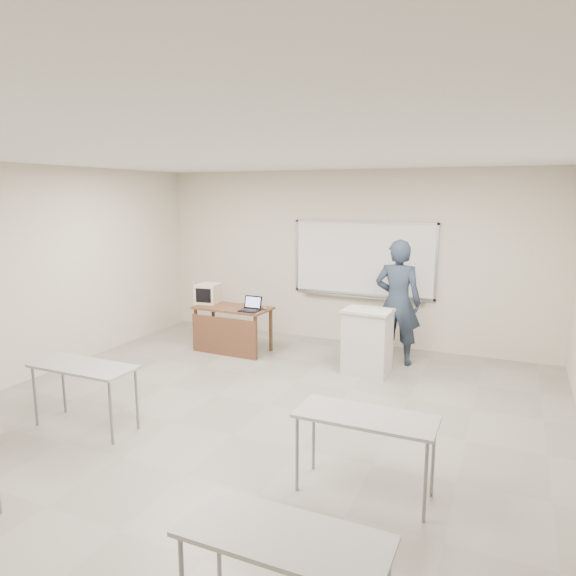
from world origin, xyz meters
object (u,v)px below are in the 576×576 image
at_px(whiteboard, 363,260).
at_px(crt_monitor, 208,293).
at_px(instructor_desk, 230,322).
at_px(podium, 367,342).
at_px(laptop, 251,307).
at_px(presenter, 398,302).
at_px(mouse, 264,308).
at_px(keyboard, 380,309).

xyz_separation_m(whiteboard, crt_monitor, (-2.39, -1.16, -0.57)).
distance_m(instructor_desk, podium, 2.34).
distance_m(laptop, presenter, 2.31).
height_order(instructor_desk, podium, podium).
xyz_separation_m(whiteboard, laptop, (-1.44, -1.41, -0.68)).
bearing_deg(instructor_desk, presenter, 14.54).
height_order(crt_monitor, presenter, presenter).
distance_m(podium, mouse, 1.83).
xyz_separation_m(podium, crt_monitor, (-2.89, 0.31, 0.43)).
relative_size(whiteboard, presenter, 1.29).
distance_m(instructor_desk, keyboard, 2.53).
relative_size(instructor_desk, podium, 1.32).
bearing_deg(presenter, podium, 65.05).
relative_size(laptop, presenter, 0.16).
distance_m(podium, keyboard, 0.52).
xyz_separation_m(podium, keyboard, (0.15, 0.08, 0.49)).
height_order(instructor_desk, laptop, laptop).
bearing_deg(whiteboard, instructor_desk, -142.85).
distance_m(crt_monitor, keyboard, 3.05).
relative_size(instructor_desk, laptop, 4.14).
xyz_separation_m(keyboard, presenter, (0.14, 0.57, -0.00)).
distance_m(whiteboard, presenter, 1.24).
bearing_deg(mouse, crt_monitor, 161.90).
xyz_separation_m(mouse, presenter, (2.07, 0.42, 0.19)).
bearing_deg(instructor_desk, laptop, -0.43).
bearing_deg(presenter, whiteboard, -47.25).
xyz_separation_m(crt_monitor, laptop, (0.95, -0.25, -0.11)).
bearing_deg(whiteboard, keyboard, -64.91).
relative_size(podium, mouse, 9.30).
distance_m(laptop, keyboard, 2.09).
relative_size(mouse, keyboard, 0.26).
height_order(instructor_desk, keyboard, keyboard).
bearing_deg(crt_monitor, whiteboard, 19.21).
bearing_deg(crt_monitor, presenter, -0.48).
relative_size(laptop, keyboard, 0.76).
bearing_deg(whiteboard, presenter, -45.98).
height_order(instructor_desk, crt_monitor, crt_monitor).
xyz_separation_m(whiteboard, presenter, (0.79, -0.81, -0.52)).
xyz_separation_m(laptop, presenter, (2.22, 0.60, 0.16)).
bearing_deg(crt_monitor, mouse, -10.59).
height_order(mouse, presenter, presenter).
height_order(podium, crt_monitor, crt_monitor).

